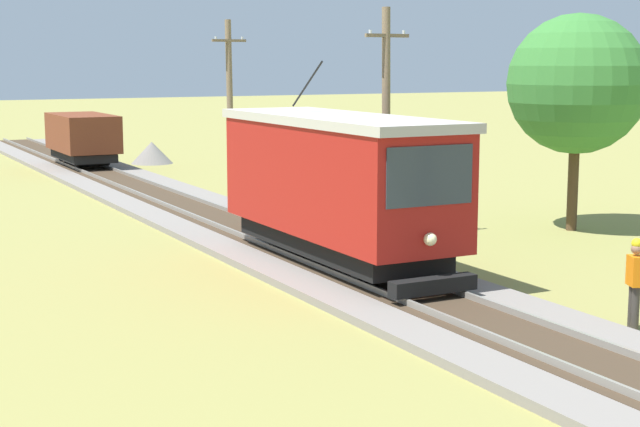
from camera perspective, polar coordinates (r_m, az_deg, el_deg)
red_tram at (r=23.56m, az=1.04°, el=1.84°), size 2.60×8.54×4.79m
freight_car at (r=47.20m, az=-13.75°, el=4.37°), size 2.40×5.20×2.31m
utility_pole_mid at (r=27.79m, az=3.91°, el=5.40°), size 1.40×0.38×6.61m
utility_pole_far at (r=38.27m, az=-5.31°, el=6.41°), size 1.40×0.43×6.69m
gravel_pile at (r=49.61m, az=-9.84°, el=3.54°), size 2.09×2.09×1.10m
track_worker at (r=19.51m, az=18.01°, el=-3.69°), size 0.37×0.44×1.78m
tree_right_near at (r=30.19m, az=14.85°, el=7.34°), size 4.18×4.18×6.52m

